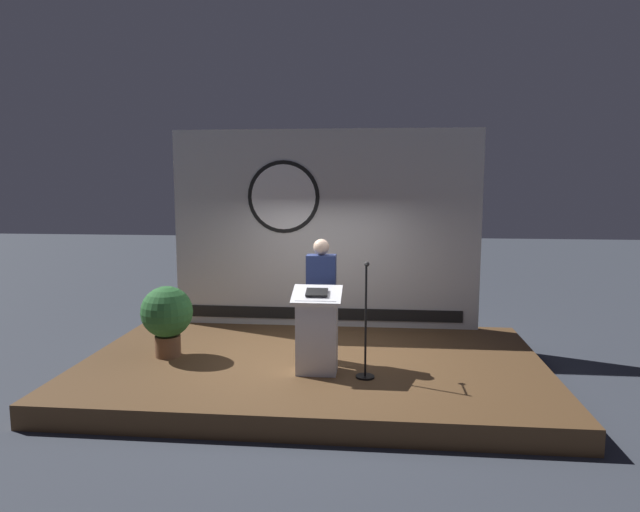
# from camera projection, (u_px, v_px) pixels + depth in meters

# --- Properties ---
(ground_plane) EXTENTS (40.00, 40.00, 0.00)m
(ground_plane) POSITION_uv_depth(u_px,v_px,m) (313.00, 379.00, 8.02)
(ground_plane) COLOR #383D47
(stage_platform) EXTENTS (6.40, 4.00, 0.30)m
(stage_platform) POSITION_uv_depth(u_px,v_px,m) (313.00, 369.00, 8.00)
(stage_platform) COLOR brown
(stage_platform) RESTS_ON ground
(banner_display) EXTENTS (5.19, 0.12, 3.34)m
(banner_display) POSITION_uv_depth(u_px,v_px,m) (324.00, 229.00, 9.58)
(banner_display) COLOR silver
(banner_display) RESTS_ON stage_platform
(podium) EXTENTS (0.64, 0.49, 1.12)m
(podium) POSITION_uv_depth(u_px,v_px,m) (317.00, 332.00, 7.36)
(podium) COLOR silver
(podium) RESTS_ON stage_platform
(speaker_person) EXTENTS (0.40, 0.26, 1.71)m
(speaker_person) POSITION_uv_depth(u_px,v_px,m) (321.00, 299.00, 7.79)
(speaker_person) COLOR black
(speaker_person) RESTS_ON stage_platform
(microphone_stand) EXTENTS (0.24, 0.53, 1.46)m
(microphone_stand) POSITION_uv_depth(u_px,v_px,m) (366.00, 337.00, 7.21)
(microphone_stand) COLOR black
(microphone_stand) RESTS_ON stage_platform
(potted_plant) EXTENTS (0.73, 0.73, 1.01)m
(potted_plant) POSITION_uv_depth(u_px,v_px,m) (167.00, 315.00, 8.02)
(potted_plant) COLOR brown
(potted_plant) RESTS_ON stage_platform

